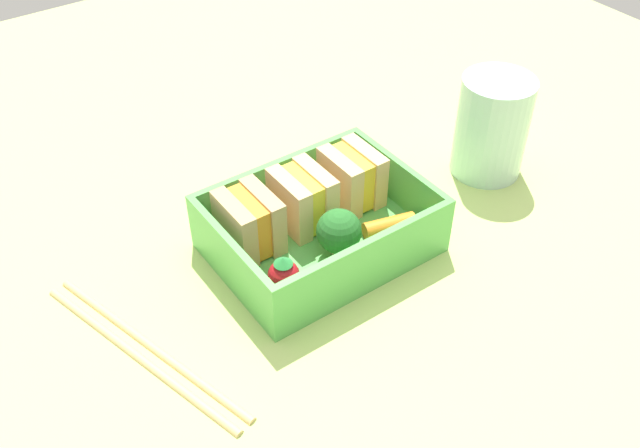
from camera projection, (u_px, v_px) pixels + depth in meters
ground_plane at (320, 256)px, 61.52cm from camera, size 120.00×120.00×2.00cm
bento_tray at (320, 243)px, 60.47cm from camera, size 17.47×13.12×1.20cm
bento_rim at (320, 218)px, 58.68cm from camera, size 17.47×13.12×4.25cm
sandwich_left at (249, 222)px, 57.73cm from camera, size 4.06×5.10×4.98cm
sandwich_center_left at (303, 199)px, 60.00cm from camera, size 4.06×5.10×4.98cm
sandwich_center at (352, 177)px, 62.28cm from camera, size 4.06×5.10×4.98cm
strawberry_far_left at (284, 274)px, 54.81cm from camera, size 2.52×2.52×3.12cm
broccoli_floret at (337, 233)px, 56.73cm from camera, size 3.68×3.68×4.44cm
carrot_stick_far_left at (389, 226)px, 60.06cm from camera, size 4.76×2.63×1.51cm
chopstick_pair at (144, 349)px, 52.16cm from camera, size 7.50×20.38×0.70cm
drinking_glass at (490, 125)px, 66.37cm from camera, size 6.76×6.76×9.72cm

